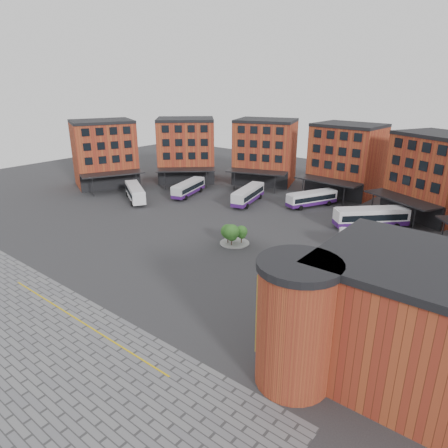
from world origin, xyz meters
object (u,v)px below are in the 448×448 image
Objects in this scene: bus_f at (380,241)px; blue_car at (283,354)px; bus_b at (188,188)px; bus_c at (248,195)px; tree_island at (233,233)px; bus_d at (312,198)px; bus_a at (135,192)px; bus_e at (371,217)px.

bus_f reaches higher than blue_car.
blue_car is at bearing -53.20° from bus_b.
bus_f is at bearing -29.23° from bus_c.
tree_island reaches higher than bus_f.
tree_island is at bearing -65.51° from bus_d.
tree_island is 29.74m from bus_a.
bus_e is (12.99, -4.62, 0.25)m from bus_d.
bus_f is at bearing 30.57° from tree_island.
bus_d is at bearing -26.69° from bus_a.
bus_b reaches higher than blue_car.
bus_b is 41.60m from bus_f.
bus_f is (47.01, 4.65, -0.15)m from bus_a.
bus_e is 10.28m from bus_f.
bus_a is 11.08m from bus_b.
bus_b is at bearing -178.96° from bus_c.
bus_b reaches higher than bus_d.
blue_car is (5.77, -37.65, -1.20)m from bus_e.
bus_c is 47.05m from blue_car.
bus_f reaches higher than bus_d.
bus_b is at bearing -133.87° from bus_d.
bus_c is 2.96× the size of blue_car.
bus_a is 0.98× the size of bus_b.
bus_d is (23.84, 9.03, -0.03)m from bus_b.
bus_a reaches higher than bus_d.
bus_b is 37.10m from bus_e.
bus_b is 0.95× the size of bus_c.
bus_a is (-29.15, 5.90, 0.03)m from tree_island.
blue_car is at bearing -64.17° from bus_c.
bus_a reaches higher than bus_b.
bus_e reaches higher than bus_b.
bus_e is 2.71× the size of blue_car.
bus_c is 29.47m from bus_f.
bus_b is 2.80× the size of blue_car.
bus_a is at bearing 168.57° from tree_island.
bus_f is (17.86, 10.55, -0.11)m from tree_island.
bus_c is at bearing -1.01° from bus_b.
bus_e is 38.11m from blue_car.
bus_b is (-23.46, 15.40, -0.18)m from tree_island.
tree_island reaches higher than bus_b.
blue_car is at bearing -43.00° from tree_island.
bus_b is 1.04× the size of bus_e.
tree_island is 26.21m from blue_car.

